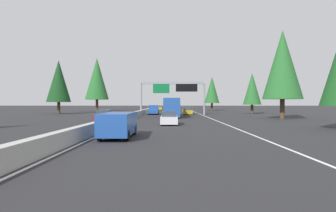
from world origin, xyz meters
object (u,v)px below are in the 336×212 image
(sign_gantry_overhead, at_px, (174,88))
(minivan_mid_right, at_px, (118,124))
(conifer_right_far, at_px, (212,90))
(conifer_left_mid, at_px, (97,79))
(sedan_near_center, at_px, (169,118))
(box_truck_far_left, at_px, (171,104))
(conifer_right_mid, at_px, (252,89))
(conifer_right_near, at_px, (282,65))
(conifer_left_near, at_px, (59,81))
(pickup_far_right, at_px, (154,110))
(oncoming_near, at_px, (105,116))
(bus_distant_b, at_px, (172,107))
(sedan_distant_a, at_px, (160,108))
(sedan_near_right, at_px, (187,111))

(sign_gantry_overhead, relative_size, minivan_mid_right, 2.54)
(conifer_right_far, bearing_deg, conifer_left_mid, 100.62)
(sedan_near_center, bearing_deg, box_truck_far_left, -0.19)
(conifer_right_mid, bearing_deg, conifer_right_near, 177.27)
(minivan_mid_right, distance_m, conifer_left_near, 45.63)
(minivan_mid_right, bearing_deg, conifer_right_far, -13.64)
(conifer_right_near, distance_m, conifer_left_mid, 51.92)
(minivan_mid_right, height_order, pickup_far_right, pickup_far_right)
(oncoming_near, height_order, conifer_right_near, conifer_right_near)
(conifer_right_mid, distance_m, conifer_left_near, 41.49)
(box_truck_far_left, relative_size, conifer_right_far, 0.84)
(bus_distant_b, bearing_deg, conifer_right_far, -18.00)
(sedan_distant_a, height_order, conifer_right_mid, conifer_right_mid)
(bus_distant_b, height_order, conifer_left_near, conifer_left_near)
(pickup_far_right, distance_m, conifer_left_near, 21.28)
(sedan_near_right, bearing_deg, pickup_far_right, 78.11)
(pickup_far_right, bearing_deg, conifer_right_near, -126.41)
(conifer_right_mid, height_order, conifer_right_far, conifer_right_far)
(conifer_right_mid, bearing_deg, conifer_left_near, 92.36)
(minivan_mid_right, bearing_deg, pickup_far_right, -0.13)
(box_truck_far_left, bearing_deg, pickup_far_right, 176.44)
(bus_distant_b, distance_m, conifer_left_mid, 38.29)
(sedan_distant_a, xyz_separation_m, sedan_near_right, (-34.63, -6.88, 0.00))
(sedan_distant_a, bearing_deg, minivan_mid_right, -180.00)
(minivan_mid_right, relative_size, sedan_near_right, 1.14)
(conifer_right_mid, bearing_deg, sedan_near_right, 110.55)
(bus_distant_b, xyz_separation_m, conifer_left_mid, (31.36, 20.73, 7.30))
(sedan_distant_a, bearing_deg, sedan_near_center, -176.75)
(bus_distant_b, relative_size, box_truck_far_left, 1.35)
(pickup_far_right, relative_size, sedan_near_right, 1.27)
(pickup_far_right, xyz_separation_m, conifer_right_near, (-14.92, -20.23, 7.15))
(sign_gantry_overhead, height_order, sedan_near_right, sign_gantry_overhead)
(bus_distant_b, height_order, pickup_far_right, bus_distant_b)
(sedan_distant_a, xyz_separation_m, oncoming_near, (-54.69, 4.86, 0.00))
(pickup_far_right, xyz_separation_m, conifer_left_near, (2.24, 20.29, 6.01))
(minivan_mid_right, height_order, sedan_near_center, minivan_mid_right)
(sedan_near_center, relative_size, bus_distant_b, 0.38)
(conifer_right_near, height_order, conifer_right_far, conifer_right_near)
(sedan_near_center, height_order, box_truck_far_left, box_truck_far_left)
(minivan_mid_right, bearing_deg, bus_distant_b, -7.56)
(sedan_near_right, height_order, conifer_right_far, conifer_right_far)
(conifer_right_far, distance_m, conifer_left_near, 43.97)
(sign_gantry_overhead, xyz_separation_m, box_truck_far_left, (60.05, 0.44, -3.58))
(oncoming_near, bearing_deg, sedan_near_right, 149.68)
(minivan_mid_right, height_order, box_truck_far_left, box_truck_far_left)
(sedan_near_center, bearing_deg, conifer_right_near, -55.02)
(sedan_distant_a, xyz_separation_m, conifer_right_far, (-5.89, -15.91, 5.49))
(bus_distant_b, height_order, conifer_right_mid, conifer_right_mid)
(pickup_far_right, distance_m, conifer_right_near, 26.14)
(sedan_distant_a, distance_m, conifer_right_near, 52.76)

